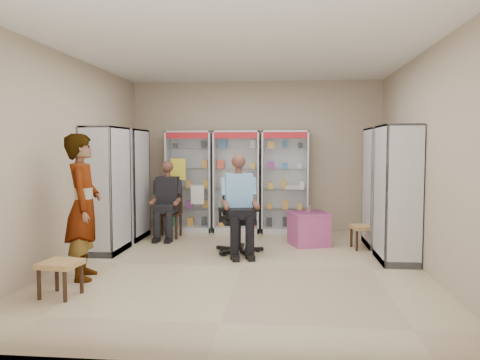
# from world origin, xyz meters

# --- Properties ---
(floor) EXTENTS (6.00, 6.00, 0.00)m
(floor) POSITION_xyz_m (0.00, 0.00, 0.00)
(floor) COLOR tan
(floor) RESTS_ON ground
(room_shell) EXTENTS (5.02, 6.02, 3.01)m
(room_shell) POSITION_xyz_m (0.00, 0.00, 1.97)
(room_shell) COLOR tan
(room_shell) RESTS_ON ground
(cabinet_back_left) EXTENTS (0.90, 0.50, 2.00)m
(cabinet_back_left) POSITION_xyz_m (-1.30, 2.73, 1.00)
(cabinet_back_left) COLOR #A6A9AD
(cabinet_back_left) RESTS_ON floor
(cabinet_back_mid) EXTENTS (0.90, 0.50, 2.00)m
(cabinet_back_mid) POSITION_xyz_m (-0.35, 2.73, 1.00)
(cabinet_back_mid) COLOR silver
(cabinet_back_mid) RESTS_ON floor
(cabinet_back_right) EXTENTS (0.90, 0.50, 2.00)m
(cabinet_back_right) POSITION_xyz_m (0.60, 2.73, 1.00)
(cabinet_back_right) COLOR #B3B5BB
(cabinet_back_right) RESTS_ON floor
(cabinet_right_far) EXTENTS (0.90, 0.50, 2.00)m
(cabinet_right_far) POSITION_xyz_m (2.23, 1.60, 1.00)
(cabinet_right_far) COLOR silver
(cabinet_right_far) RESTS_ON floor
(cabinet_right_near) EXTENTS (0.90, 0.50, 2.00)m
(cabinet_right_near) POSITION_xyz_m (2.23, 0.50, 1.00)
(cabinet_right_near) COLOR silver
(cabinet_right_near) RESTS_ON floor
(cabinet_left_far) EXTENTS (0.90, 0.50, 2.00)m
(cabinet_left_far) POSITION_xyz_m (-2.23, 1.80, 1.00)
(cabinet_left_far) COLOR silver
(cabinet_left_far) RESTS_ON floor
(cabinet_left_near) EXTENTS (0.90, 0.50, 2.00)m
(cabinet_left_near) POSITION_xyz_m (-2.23, 0.70, 1.00)
(cabinet_left_near) COLOR silver
(cabinet_left_near) RESTS_ON floor
(wooden_chair) EXTENTS (0.42, 0.42, 0.94)m
(wooden_chair) POSITION_xyz_m (-1.55, 2.00, 0.47)
(wooden_chair) COLOR #322313
(wooden_chair) RESTS_ON floor
(seated_customer) EXTENTS (0.44, 0.60, 1.34)m
(seated_customer) POSITION_xyz_m (-1.55, 1.95, 0.67)
(seated_customer) COLOR black
(seated_customer) RESTS_ON floor
(office_chair) EXTENTS (0.76, 0.76, 1.15)m
(office_chair) POSITION_xyz_m (-0.13, 0.85, 0.58)
(office_chair) COLOR black
(office_chair) RESTS_ON floor
(seated_shopkeeper) EXTENTS (0.63, 0.77, 1.47)m
(seated_shopkeeper) POSITION_xyz_m (-0.13, 0.80, 0.73)
(seated_shopkeeper) COLOR #78ACEF
(seated_shopkeeper) RESTS_ON floor
(pink_trunk) EXTENTS (0.74, 0.73, 0.57)m
(pink_trunk) POSITION_xyz_m (1.01, 1.53, 0.28)
(pink_trunk) COLOR #AA448C
(pink_trunk) RESTS_ON floor
(tea_glass) EXTENTS (0.07, 0.07, 0.11)m
(tea_glass) POSITION_xyz_m (1.01, 1.54, 0.62)
(tea_glass) COLOR #5E2708
(tea_glass) RESTS_ON pink_trunk
(woven_stool_a) EXTENTS (0.44, 0.44, 0.39)m
(woven_stool_a) POSITION_xyz_m (1.90, 1.34, 0.19)
(woven_stool_a) COLOR olive
(woven_stool_a) RESTS_ON floor
(woven_stool_b) EXTENTS (0.45, 0.45, 0.40)m
(woven_stool_b) POSITION_xyz_m (-1.90, -1.53, 0.20)
(woven_stool_b) COLOR #B0924A
(woven_stool_b) RESTS_ON floor
(standing_man) EXTENTS (0.60, 0.77, 1.85)m
(standing_man) POSITION_xyz_m (-1.95, -0.78, 0.93)
(standing_man) COLOR gray
(standing_man) RESTS_ON floor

